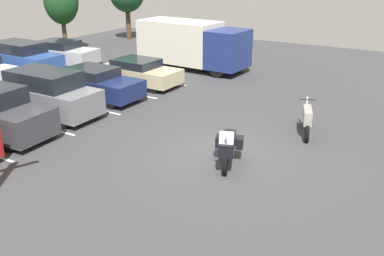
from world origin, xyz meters
TOP-DOWN VIEW (x-y plane):
  - ground at (0.00, 0.00)m, footprint 44.00×44.00m
  - motorcycle_touring at (-0.55, -0.56)m, footprint 2.09×1.15m
  - motorcycle_second at (3.33, -1.95)m, footprint 2.07×0.90m
  - parking_stripes at (-1.30, 8.01)m, footprint 16.34×4.99m
  - car_grey at (-0.18, 8.10)m, footprint 1.93×4.64m
  - car_navy at (2.68, 7.94)m, footprint 2.02×4.36m
  - car_champagne at (5.67, 7.75)m, footprint 2.04×4.43m
  - car_far_blue at (4.35, 15.30)m, footprint 2.03×4.88m
  - car_far_silver at (7.05, 14.97)m, footprint 2.35×4.74m
  - box_truck at (10.33, 7.29)m, footprint 2.81×6.92m
  - tree_right at (10.15, 17.91)m, footprint 2.41×2.41m

SIDE VIEW (x-z plane):
  - ground at x=0.00m, z-range -0.10..0.00m
  - parking_stripes at x=-1.30m, z-range 0.00..0.01m
  - motorcycle_second at x=3.33m, z-range -0.02..1.22m
  - motorcycle_touring at x=-0.55m, z-range -0.05..1.35m
  - car_champagne at x=5.67m, z-range 0.01..1.37m
  - car_far_silver at x=7.05m, z-range -0.01..1.50m
  - car_navy at x=2.68m, z-range 0.00..1.48m
  - car_far_blue at x=4.35m, z-range 0.00..1.78m
  - car_grey at x=-0.18m, z-range -0.01..1.93m
  - box_truck at x=10.33m, z-range 0.12..2.93m
  - tree_right at x=10.15m, z-range 0.95..6.22m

